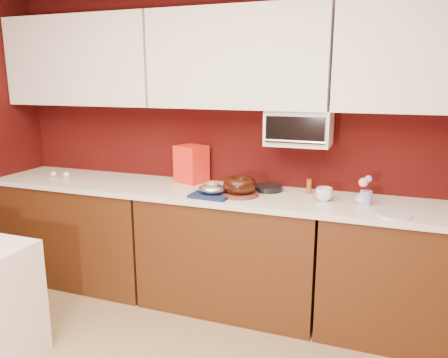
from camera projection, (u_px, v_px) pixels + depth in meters
wall_back at (245, 139)px, 3.40m from camera, size 4.00×0.02×2.50m
base_cabinet_left at (85, 232)px, 3.75m from camera, size 1.31×0.58×0.86m
base_cabinet_center at (231, 252)px, 3.30m from camera, size 1.31×0.58×0.86m
base_cabinet_right at (423, 280)px, 2.85m from camera, size 1.31×0.58×0.86m
countertop at (231, 195)px, 3.20m from camera, size 4.00×0.62×0.04m
upper_cabinet_left at (84, 61)px, 3.56m from camera, size 1.31×0.33×0.70m
upper_cabinet_center at (239, 59)px, 3.12m from camera, size 1.31×0.33×0.70m
upper_cabinet_right at (445, 56)px, 2.67m from camera, size 1.31×0.33×0.70m
toaster_oven at (299, 127)px, 3.09m from camera, size 0.45×0.30×0.25m
toaster_oven_door at (295, 130)px, 2.94m from camera, size 0.40×0.02×0.18m
toaster_oven_handle at (294, 141)px, 2.95m from camera, size 0.42×0.02×0.02m
cake_base at (240, 194)px, 3.10m from camera, size 0.28×0.28×0.02m
bundt_cake at (240, 185)px, 3.09m from camera, size 0.31×0.31×0.10m
navy_towel at (212, 195)px, 3.09m from camera, size 0.29×0.25×0.02m
foil_ham_nest at (212, 189)px, 3.08m from camera, size 0.24×0.22×0.07m
roasted_ham at (212, 185)px, 3.07m from camera, size 0.11×0.10×0.06m
pandoro_box at (191, 164)px, 3.49m from camera, size 0.27×0.26×0.30m
dark_pan at (268, 188)px, 3.24m from camera, size 0.28×0.28×0.04m
coffee_mug at (324, 193)px, 2.96m from camera, size 0.13×0.13×0.11m
blue_jar at (366, 198)px, 2.87m from camera, size 0.10×0.10×0.09m
flower_vase at (362, 196)px, 2.88m from camera, size 0.09×0.09×0.11m
flower_pink at (363, 183)px, 2.86m from camera, size 0.06×0.06×0.06m
flower_blue at (368, 179)px, 2.86m from camera, size 0.05×0.05×0.05m
china_plate at (394, 215)px, 2.65m from camera, size 0.26×0.26×0.01m
amber_bottle at (309, 186)px, 3.15m from camera, size 0.04×0.04×0.11m
egg_left at (53, 174)px, 3.71m from camera, size 0.06×0.05×0.04m
egg_right at (66, 175)px, 3.68m from camera, size 0.07×0.06×0.05m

